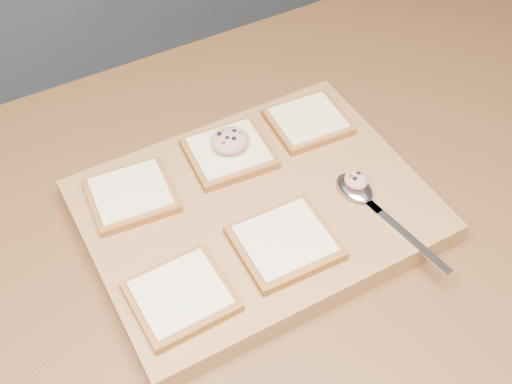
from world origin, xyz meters
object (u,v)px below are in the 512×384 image
(cutting_board, at_px, (256,211))
(bread_far_center, at_px, (229,152))
(spoon, at_px, (362,195))
(tuna_salad_dollop, at_px, (230,140))

(cutting_board, relative_size, bread_far_center, 3.65)
(bread_far_center, bearing_deg, spoon, -52.14)
(bread_far_center, height_order, tuna_salad_dollop, tuna_salad_dollop)
(cutting_board, height_order, spoon, spoon)
(bread_far_center, bearing_deg, tuna_salad_dollop, 30.64)
(cutting_board, relative_size, spoon, 2.20)
(bread_far_center, xyz_separation_m, spoon, (0.12, -0.16, -0.00))
(cutting_board, bearing_deg, bread_far_center, 84.76)
(cutting_board, bearing_deg, spoon, -25.04)
(bread_far_center, relative_size, spoon, 0.60)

